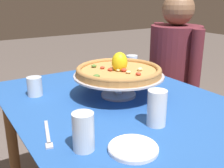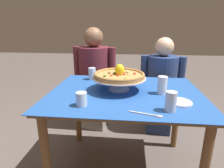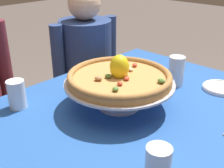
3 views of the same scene
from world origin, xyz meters
name	(u,v)px [view 2 (image 2 of 3)]	position (x,y,z in m)	size (l,w,h in m)	color
ground_plane	(124,168)	(0.00, 0.00, 0.00)	(14.00, 14.00, 0.00)	#5B514C
dining_table	(125,104)	(0.00, 0.00, 0.63)	(1.20, 0.94, 0.74)	brown
pizza_stand	(119,80)	(-0.05, 0.04, 0.82)	(0.43, 0.43, 0.11)	#B7B7C1
pizza	(119,75)	(-0.05, 0.04, 0.87)	(0.41, 0.41, 0.11)	#BC8447
water_glass_side_right	(162,86)	(0.28, -0.01, 0.80)	(0.07, 0.07, 0.14)	white
water_glass_front_right	(171,103)	(0.29, -0.32, 0.80)	(0.07, 0.07, 0.13)	silver
water_glass_back_left	(92,74)	(-0.34, 0.33, 0.79)	(0.07, 0.07, 0.11)	white
water_glass_front_left	(82,100)	(-0.28, -0.30, 0.78)	(0.07, 0.07, 0.09)	silver
side_plate	(180,102)	(0.38, -0.19, 0.75)	(0.16, 0.16, 0.02)	white
dinner_fork	(147,114)	(0.14, -0.39, 0.74)	(0.20, 0.07, 0.01)	#B7B7C1
diner_left	(95,80)	(-0.40, 0.77, 0.61)	(0.52, 0.41, 1.23)	gray
diner_right	(161,88)	(0.40, 0.74, 0.54)	(0.50, 0.39, 1.12)	navy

